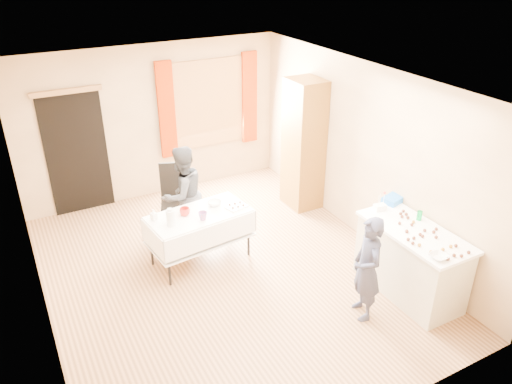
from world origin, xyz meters
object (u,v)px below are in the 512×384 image
counter (410,261)px  woman (183,195)px  party_table (200,233)px  girl (367,269)px  chair (177,212)px  cabinet (304,145)px

counter → woman: size_ratio=0.98×
party_table → girl: size_ratio=1.11×
party_table → chair: 0.93m
chair → girl: 3.19m
counter → cabinet: bearing=87.8°
counter → woman: woman is taller
chair → cabinet: bearing=15.5°
party_table → chair: bearing=84.3°
girl → cabinet: bearing=177.9°
woman → counter: bearing=109.4°
cabinet → woman: 2.17m
party_table → woman: size_ratio=0.99×
girl → woman: 2.91m
chair → girl: bearing=-46.1°
party_table → woman: 0.71m
cabinet → chair: 2.30m
counter → chair: 3.50m
counter → party_table: (-2.06, 1.90, -0.01)m
chair → counter: bearing=-33.7°
cabinet → woman: bearing=-177.1°
cabinet → party_table: bearing=-160.8°
girl → counter: bearing=111.8°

